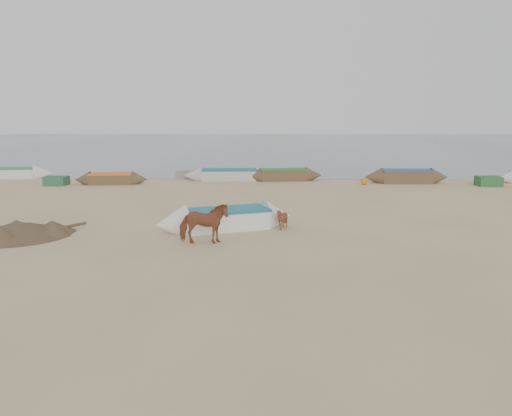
% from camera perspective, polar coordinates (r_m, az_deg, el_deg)
% --- Properties ---
extents(ground, '(140.00, 140.00, 0.00)m').
position_cam_1_polar(ground, '(15.60, -0.50, -6.19)').
color(ground, tan).
rests_on(ground, ground).
extents(sea, '(160.00, 160.00, 0.00)m').
position_cam_1_polar(sea, '(97.06, 1.58, 7.47)').
color(sea, slate).
rests_on(sea, ground).
extents(cow_adult, '(1.82, 0.99, 1.47)m').
position_cam_1_polar(cow_adult, '(17.78, -6.00, -1.78)').
color(cow_adult, brown).
rests_on(cow_adult, ground).
extents(calf_front, '(1.03, 0.99, 0.88)m').
position_cam_1_polar(calf_front, '(20.04, 2.98, -1.25)').
color(calf_front, brown).
rests_on(calf_front, ground).
extents(near_canoe, '(5.85, 3.59, 0.84)m').
position_cam_1_polar(near_canoe, '(20.18, -3.42, -1.24)').
color(near_canoe, white).
rests_on(near_canoe, ground).
extents(debris_pile, '(5.21, 5.21, 0.55)m').
position_cam_1_polar(debris_pile, '(21.08, -25.60, -2.14)').
color(debris_pile, brown).
rests_on(debris_pile, ground).
extents(waterline_canoes, '(54.39, 5.20, 0.96)m').
position_cam_1_polar(waterline_canoes, '(35.89, 0.06, 3.75)').
color(waterline_canoes, brown).
rests_on(waterline_canoes, ground).
extents(beach_clutter, '(43.90, 5.28, 0.64)m').
position_cam_1_polar(beach_clutter, '(35.13, 7.51, 3.32)').
color(beach_clutter, '#285A3D').
rests_on(beach_clutter, ground).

